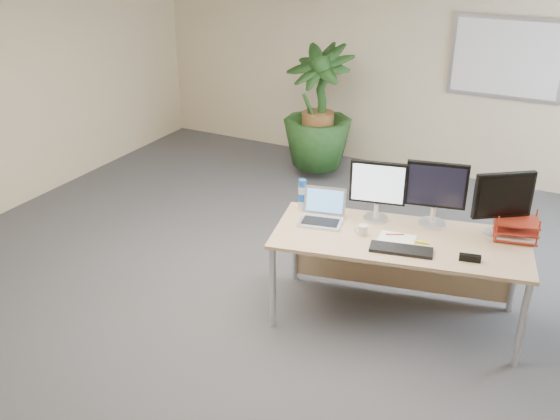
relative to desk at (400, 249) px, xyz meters
The scene contains 17 objects.
floor 1.39m from the desk, 144.84° to the right, with size 8.00×8.00×0.00m, color #424347.
back_wall 3.51m from the desk, 107.44° to the left, with size 7.00×0.04×2.70m, color beige.
whiteboard 3.38m from the desk, 86.98° to the left, with size 1.30×0.04×0.95m.
desk is the anchor object (origin of this frame).
floor_plant 3.06m from the desk, 126.91° to the left, with size 0.84×0.84×1.50m, color #153B16.
monitor_left 0.53m from the desk, 158.08° to the left, with size 0.46×0.21×0.51m.
monitor_right 0.55m from the desk, 51.27° to the left, with size 0.48×0.22×0.54m.
monitor_dark 0.88m from the desk, 22.45° to the left, with size 0.41×0.32×0.53m.
laptop 0.69m from the desk, behind, with size 0.41×0.37×0.25m.
keyboard 0.37m from the desk, 73.47° to the right, with size 0.47×0.16×0.03m, color black.
coffee_mug 0.39m from the desk, 142.04° to the right, with size 0.11×0.07×0.08m.
spiral_notebook 0.23m from the desk, 86.03° to the right, with size 0.28×0.21×0.01m, color white.
orange_pen 0.21m from the desk, 101.59° to the right, with size 0.01×0.01×0.14m, color #CC4716.
yellow_highlighter 0.29m from the desk, 33.54° to the right, with size 0.02×0.02×0.13m, color yellow.
water_bottle 0.93m from the desk, behind, with size 0.07×0.07×0.28m.
letter_tray 0.90m from the desk, 19.64° to the left, with size 0.37×0.31×0.15m.
stapler 0.66m from the desk, 21.43° to the right, with size 0.16×0.04×0.05m, color black.
Camera 1 is at (2.20, -3.66, 3.07)m, focal length 40.00 mm.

